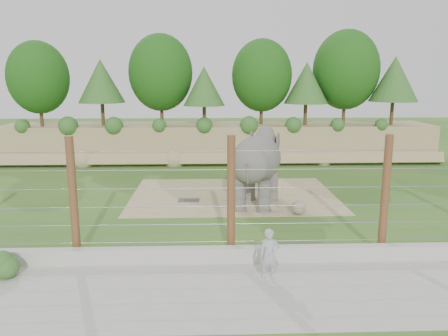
{
  "coord_description": "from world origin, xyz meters",
  "views": [
    {
      "loc": [
        -0.7,
        -17.96,
        5.76
      ],
      "look_at": [
        0.0,
        2.0,
        1.6
      ],
      "focal_mm": 35.0,
      "sensor_mm": 36.0,
      "label": 1
    }
  ],
  "objects_px": {
    "barrier_fence": "(231,197)",
    "elephant": "(257,170)",
    "zookeeper": "(269,256)",
    "stone_ball": "(299,208)"
  },
  "relations": [
    {
      "from": "elephant",
      "to": "zookeeper",
      "type": "height_order",
      "value": "elephant"
    },
    {
      "from": "barrier_fence",
      "to": "elephant",
      "type": "bearing_deg",
      "value": 75.7
    },
    {
      "from": "elephant",
      "to": "barrier_fence",
      "type": "xyz_separation_m",
      "value": [
        -1.45,
        -5.67,
        0.31
      ]
    },
    {
      "from": "barrier_fence",
      "to": "stone_ball",
      "type": "bearing_deg",
      "value": 53.78
    },
    {
      "from": "elephant",
      "to": "zookeeper",
      "type": "relative_size",
      "value": 2.67
    },
    {
      "from": "barrier_fence",
      "to": "zookeeper",
      "type": "bearing_deg",
      "value": -61.92
    },
    {
      "from": "stone_ball",
      "to": "zookeeper",
      "type": "bearing_deg",
      "value": -109.02
    },
    {
      "from": "elephant",
      "to": "zookeeper",
      "type": "distance_m",
      "value": 7.61
    },
    {
      "from": "zookeeper",
      "to": "elephant",
      "type": "bearing_deg",
      "value": 88.78
    },
    {
      "from": "elephant",
      "to": "zookeeper",
      "type": "bearing_deg",
      "value": -74.21
    }
  ]
}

